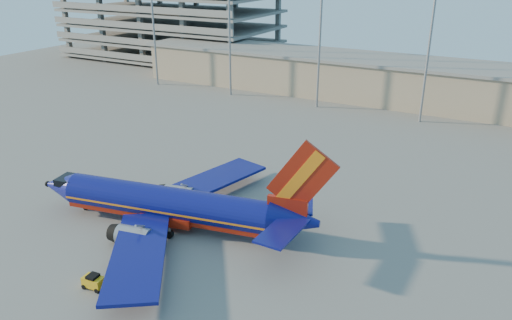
{
  "coord_description": "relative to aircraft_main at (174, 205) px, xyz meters",
  "views": [
    {
      "loc": [
        30.3,
        -43.88,
        27.5
      ],
      "look_at": [
        2.59,
        6.88,
        4.0
      ],
      "focal_mm": 35.0,
      "sensor_mm": 36.0,
      "label": 1
    }
  ],
  "objects": [
    {
      "name": "terminal_building",
      "position": [
        10.75,
        63.66,
        1.82
      ],
      "size": [
        122.0,
        16.0,
        8.5
      ],
      "color": "gray",
      "rests_on": "ground"
    },
    {
      "name": "baggage_tug",
      "position": [
        0.51,
        -12.59,
        -1.78
      ],
      "size": [
        2.0,
        1.31,
        1.37
      ],
      "rotation": [
        0.0,
        0.0,
        0.08
      ],
      "color": "gold",
      "rests_on": "ground"
    },
    {
      "name": "aircraft_main",
      "position": [
        0.0,
        0.0,
        0.0
      ],
      "size": [
        34.27,
        32.68,
        11.69
      ],
      "rotation": [
        0.0,
        0.0,
        0.18
      ],
      "color": "navy",
      "rests_on": "ground"
    },
    {
      "name": "light_mast_row",
      "position": [
        5.75,
        51.66,
        15.06
      ],
      "size": [
        101.6,
        1.6,
        28.65
      ],
      "color": "gray",
      "rests_on": "ground"
    },
    {
      "name": "parking_garage",
      "position": [
        -61.25,
        79.71,
        9.23
      ],
      "size": [
        62.0,
        32.0,
        21.4
      ],
      "color": "slate",
      "rests_on": "ground"
    },
    {
      "name": "ground",
      "position": [
        0.75,
        5.66,
        -2.5
      ],
      "size": [
        220.0,
        220.0,
        0.0
      ],
      "primitive_type": "plane",
      "color": "slate",
      "rests_on": "ground"
    }
  ]
}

